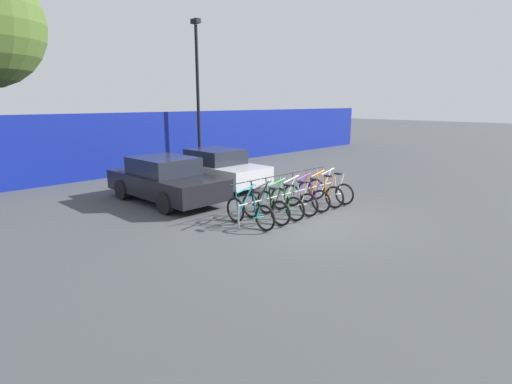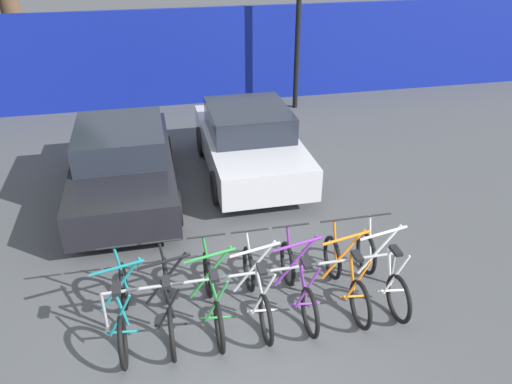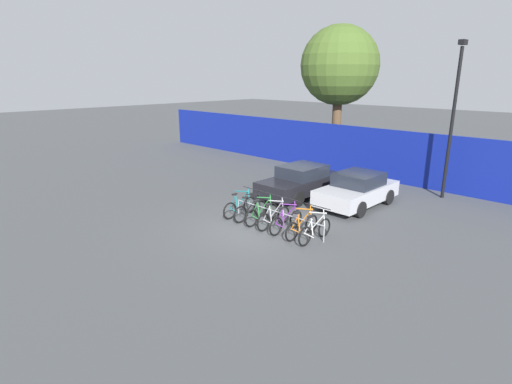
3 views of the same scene
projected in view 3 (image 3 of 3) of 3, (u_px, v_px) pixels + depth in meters
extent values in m
plane|color=#424447|center=(256.00, 229.00, 14.13)|extent=(120.00, 120.00, 0.00)
cube|color=navy|center=(387.00, 155.00, 20.27)|extent=(36.00, 0.16, 2.63)
cylinder|color=gray|center=(277.00, 212.00, 14.18)|extent=(4.05, 0.04, 0.04)
cylinder|color=gray|center=(238.00, 207.00, 15.62)|extent=(0.04, 0.04, 0.55)
cylinder|color=gray|center=(324.00, 234.00, 12.89)|extent=(0.04, 0.04, 0.55)
torus|color=black|center=(230.00, 211.00, 14.97)|extent=(0.06, 0.66, 0.66)
torus|color=black|center=(250.00, 205.00, 15.69)|extent=(0.06, 0.66, 0.66)
cylinder|color=#197A7F|center=(243.00, 199.00, 15.35)|extent=(0.60, 0.04, 0.76)
cylinder|color=#197A7F|center=(242.00, 191.00, 15.23)|extent=(0.68, 0.04, 0.16)
cylinder|color=#197A7F|center=(237.00, 202.00, 15.14)|extent=(0.14, 0.04, 0.63)
cylinder|color=#197A7F|center=(233.00, 203.00, 14.99)|extent=(0.32, 0.03, 0.58)
cylinder|color=#197A7F|center=(234.00, 210.00, 15.12)|extent=(0.40, 0.03, 0.08)
cylinder|color=#197A7F|center=(249.00, 196.00, 15.57)|extent=(0.12, 0.04, 0.69)
cylinder|color=black|center=(248.00, 188.00, 15.44)|extent=(0.52, 0.03, 0.03)
cube|color=black|center=(235.00, 194.00, 14.98)|extent=(0.10, 0.22, 0.05)
torus|color=black|center=(240.00, 214.00, 14.59)|extent=(0.06, 0.66, 0.66)
torus|color=black|center=(260.00, 208.00, 15.30)|extent=(0.06, 0.66, 0.66)
cylinder|color=black|center=(253.00, 202.00, 14.96)|extent=(0.60, 0.04, 0.76)
cylinder|color=black|center=(252.00, 194.00, 14.84)|extent=(0.68, 0.04, 0.16)
cylinder|color=black|center=(247.00, 206.00, 14.75)|extent=(0.14, 0.04, 0.63)
cylinder|color=black|center=(243.00, 206.00, 14.61)|extent=(0.32, 0.03, 0.58)
cylinder|color=black|center=(244.00, 214.00, 14.73)|extent=(0.40, 0.03, 0.08)
cylinder|color=black|center=(259.00, 200.00, 15.18)|extent=(0.12, 0.04, 0.69)
cylinder|color=black|center=(259.00, 191.00, 15.05)|extent=(0.52, 0.03, 0.03)
cube|color=black|center=(245.00, 197.00, 14.59)|extent=(0.10, 0.22, 0.05)
torus|color=black|center=(252.00, 218.00, 14.20)|extent=(0.06, 0.66, 0.66)
torus|color=black|center=(271.00, 211.00, 14.91)|extent=(0.06, 0.66, 0.66)
cylinder|color=#288438|center=(265.00, 205.00, 14.57)|extent=(0.60, 0.04, 0.76)
cylinder|color=#288438|center=(264.00, 198.00, 14.45)|extent=(0.68, 0.04, 0.16)
cylinder|color=#288438|center=(258.00, 209.00, 14.36)|extent=(0.14, 0.04, 0.63)
cylinder|color=#288438|center=(254.00, 210.00, 14.22)|extent=(0.32, 0.03, 0.58)
cylinder|color=#288438|center=(255.00, 217.00, 14.34)|extent=(0.40, 0.03, 0.08)
cylinder|color=#288438|center=(271.00, 203.00, 14.79)|extent=(0.12, 0.04, 0.69)
cylinder|color=black|center=(270.00, 194.00, 14.66)|extent=(0.52, 0.03, 0.03)
cube|color=black|center=(257.00, 201.00, 14.20)|extent=(0.10, 0.22, 0.05)
torus|color=black|center=(264.00, 222.00, 13.80)|extent=(0.06, 0.66, 0.66)
torus|color=black|center=(283.00, 215.00, 14.52)|extent=(0.06, 0.66, 0.66)
cylinder|color=#B7B7BC|center=(277.00, 209.00, 14.18)|extent=(0.60, 0.04, 0.76)
cylinder|color=#B7B7BC|center=(276.00, 201.00, 14.05)|extent=(0.68, 0.04, 0.16)
cylinder|color=#B7B7BC|center=(270.00, 213.00, 13.96)|extent=(0.14, 0.04, 0.63)
cylinder|color=#B7B7BC|center=(267.00, 213.00, 13.82)|extent=(0.32, 0.03, 0.58)
cylinder|color=#B7B7BC|center=(267.00, 222.00, 13.94)|extent=(0.40, 0.03, 0.08)
cylinder|color=#B7B7BC|center=(283.00, 206.00, 14.39)|extent=(0.12, 0.04, 0.69)
cylinder|color=black|center=(282.00, 197.00, 14.26)|extent=(0.52, 0.03, 0.03)
cube|color=black|center=(269.00, 204.00, 13.80)|extent=(0.10, 0.22, 0.05)
torus|color=black|center=(276.00, 226.00, 13.41)|extent=(0.06, 0.66, 0.66)
torus|color=black|center=(296.00, 219.00, 14.13)|extent=(0.06, 0.66, 0.66)
cylinder|color=#752D99|center=(289.00, 213.00, 13.79)|extent=(0.60, 0.04, 0.76)
cylinder|color=#752D99|center=(288.00, 205.00, 13.66)|extent=(0.68, 0.04, 0.16)
cylinder|color=#752D99|center=(283.00, 217.00, 13.57)|extent=(0.14, 0.04, 0.63)
cylinder|color=#752D99|center=(279.00, 217.00, 13.43)|extent=(0.32, 0.03, 0.58)
cylinder|color=#752D99|center=(280.00, 226.00, 13.55)|extent=(0.40, 0.03, 0.08)
cylinder|color=#752D99|center=(295.00, 210.00, 14.00)|extent=(0.12, 0.04, 0.69)
cylinder|color=black|center=(295.00, 200.00, 13.87)|extent=(0.52, 0.03, 0.03)
cube|color=black|center=(281.00, 208.00, 13.42)|extent=(0.10, 0.22, 0.05)
torus|color=black|center=(292.00, 232.00, 12.95)|extent=(0.06, 0.66, 0.66)
torus|color=black|center=(311.00, 224.00, 13.67)|extent=(0.06, 0.66, 0.66)
cylinder|color=orange|center=(305.00, 217.00, 13.32)|extent=(0.60, 0.04, 0.76)
cylinder|color=orange|center=(304.00, 209.00, 13.20)|extent=(0.68, 0.04, 0.16)
cylinder|color=orange|center=(299.00, 222.00, 13.11)|extent=(0.14, 0.04, 0.63)
cylinder|color=orange|center=(295.00, 222.00, 12.97)|extent=(0.32, 0.03, 0.58)
cylinder|color=orange|center=(296.00, 231.00, 13.09)|extent=(0.40, 0.03, 0.08)
cylinder|color=orange|center=(311.00, 214.00, 13.54)|extent=(0.12, 0.04, 0.69)
cylinder|color=black|center=(311.00, 205.00, 13.41)|extent=(0.52, 0.03, 0.03)
cube|color=black|center=(297.00, 213.00, 12.95)|extent=(0.10, 0.22, 0.05)
torus|color=black|center=(305.00, 236.00, 12.58)|extent=(0.06, 0.66, 0.66)
torus|color=black|center=(324.00, 228.00, 13.30)|extent=(0.06, 0.66, 0.66)
cylinder|color=silver|center=(318.00, 221.00, 12.96)|extent=(0.60, 0.04, 0.76)
cylinder|color=silver|center=(318.00, 213.00, 12.84)|extent=(0.68, 0.04, 0.16)
cylinder|color=silver|center=(312.00, 226.00, 12.75)|extent=(0.14, 0.04, 0.63)
cylinder|color=silver|center=(308.00, 227.00, 12.61)|extent=(0.32, 0.03, 0.58)
cylinder|color=silver|center=(309.00, 235.00, 12.73)|extent=(0.40, 0.03, 0.08)
cylinder|color=silver|center=(324.00, 218.00, 13.18)|extent=(0.12, 0.04, 0.69)
cylinder|color=black|center=(324.00, 208.00, 13.05)|extent=(0.52, 0.03, 0.03)
cube|color=black|center=(311.00, 216.00, 12.59)|extent=(0.10, 0.22, 0.05)
cube|color=black|center=(300.00, 184.00, 17.81)|extent=(1.80, 4.25, 0.62)
cube|color=#1E232D|center=(302.00, 171.00, 17.72)|extent=(1.58, 1.96, 0.52)
cylinder|color=black|center=(302.00, 181.00, 19.30)|extent=(0.20, 0.64, 0.64)
cylinder|color=black|center=(332.00, 188.00, 18.15)|extent=(0.20, 0.64, 0.64)
cylinder|color=black|center=(268.00, 191.00, 17.61)|extent=(0.20, 0.64, 0.64)
cylinder|color=black|center=(298.00, 199.00, 16.46)|extent=(0.20, 0.64, 0.64)
cube|color=#B7B7BC|center=(357.00, 193.00, 16.45)|extent=(1.80, 3.92, 0.62)
cube|color=#1E232D|center=(359.00, 179.00, 16.35)|extent=(1.58, 1.80, 0.52)
cylinder|color=black|center=(353.00, 189.00, 17.87)|extent=(0.20, 0.64, 0.64)
cylinder|color=black|center=(388.00, 197.00, 16.72)|extent=(0.20, 0.64, 0.64)
cylinder|color=black|center=(323.00, 200.00, 16.31)|extent=(0.20, 0.64, 0.64)
cylinder|color=black|center=(360.00, 209.00, 15.16)|extent=(0.20, 0.64, 0.64)
cylinder|color=black|center=(452.00, 126.00, 16.87)|extent=(0.14, 0.14, 6.35)
cube|color=black|center=(463.00, 42.00, 15.94)|extent=(0.24, 0.44, 0.20)
cylinder|color=brown|center=(336.00, 130.00, 24.20)|extent=(0.55, 0.55, 4.09)
sphere|color=#425B23|center=(340.00, 65.00, 23.15)|extent=(4.55, 4.55, 4.55)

